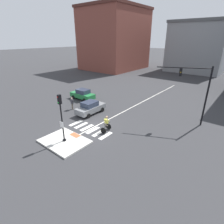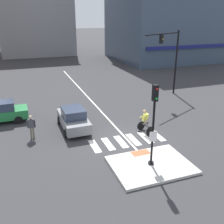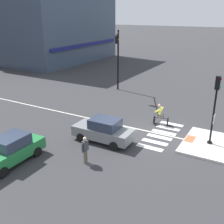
{
  "view_description": "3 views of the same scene",
  "coord_description": "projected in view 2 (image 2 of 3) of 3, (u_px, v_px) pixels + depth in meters",
  "views": [
    {
      "loc": [
        12.43,
        -11.71,
        9.1
      ],
      "look_at": [
        0.84,
        2.63,
        1.29
      ],
      "focal_mm": 28.29,
      "sensor_mm": 36.0,
      "label": 1
    },
    {
      "loc": [
        -6.24,
        -14.27,
        7.88
      ],
      "look_at": [
        -0.06,
        2.65,
        1.06
      ],
      "focal_mm": 41.23,
      "sensor_mm": 36.0,
      "label": 2
    },
    {
      "loc": [
        -17.18,
        -5.86,
        8.33
      ],
      "look_at": [
        -1.08,
        3.35,
        1.44
      ],
      "focal_mm": 43.58,
      "sensor_mm": 36.0,
      "label": 3
    }
  ],
  "objects": [
    {
      "name": "cyclist",
      "position": [
        145.0,
        121.0,
        18.1
      ],
      "size": [
        0.84,
        1.19,
        1.68
      ],
      "color": "black",
      "rests_on": "ground"
    },
    {
      "name": "crosswalk_stripe_d",
      "position": [
        133.0,
        139.0,
        17.33
      ],
      "size": [
        0.44,
        1.8,
        0.01
      ],
      "primitive_type": "cube",
      "color": "silver",
      "rests_on": "ground"
    },
    {
      "name": "crosswalk_stripe_e",
      "position": [
        145.0,
        137.0,
        17.62
      ],
      "size": [
        0.44,
        1.8,
        0.01
      ],
      "primitive_type": "cube",
      "color": "silver",
      "rests_on": "ground"
    },
    {
      "name": "crosswalk_stripe_f",
      "position": [
        157.0,
        135.0,
        17.91
      ],
      "size": [
        0.44,
        1.8,
        0.01
      ],
      "primitive_type": "cube",
      "color": "silver",
      "rests_on": "ground"
    },
    {
      "name": "traffic_light_mast",
      "position": [
        171.0,
        54.0,
        25.33
      ],
      "size": [
        4.95,
        2.48,
        6.49
      ],
      "color": "black",
      "rests_on": "ground"
    },
    {
      "name": "building_corner_left",
      "position": [
        35.0,
        21.0,
        54.73
      ],
      "size": [
        14.67,
        16.19,
        13.37
      ],
      "color": "gray",
      "rests_on": "ground"
    },
    {
      "name": "tactile_pad_front",
      "position": [
        141.0,
        153.0,
        15.36
      ],
      "size": [
        1.1,
        0.6,
        0.01
      ],
      "primitive_type": "cube",
      "color": "#DB5B38",
      "rests_on": "traffic_island"
    },
    {
      "name": "building_corner_right",
      "position": [
        170.0,
        18.0,
        47.14
      ],
      "size": [
        20.55,
        17.12,
        14.73
      ],
      "color": "#3D4C60",
      "rests_on": "ground"
    },
    {
      "name": "crosswalk_stripe_b",
      "position": [
        108.0,
        144.0,
        16.75
      ],
      "size": [
        0.44,
        1.8,
        0.01
      ],
      "primitive_type": "cube",
      "color": "silver",
      "rests_on": "ground"
    },
    {
      "name": "ground_plane",
      "position": [
        126.0,
        140.0,
        17.33
      ],
      "size": [
        300.0,
        300.0,
        0.0
      ],
      "primitive_type": "plane",
      "color": "#333335"
    },
    {
      "name": "crosswalk_stripe_c",
      "position": [
        121.0,
        142.0,
        17.04
      ],
      "size": [
        0.44,
        1.8,
        0.01
      ],
      "primitive_type": "cube",
      "color": "silver",
      "rests_on": "ground"
    },
    {
      "name": "pedestrian_at_curb_left",
      "position": [
        31.0,
        125.0,
        17.16
      ],
      "size": [
        0.55,
        0.27,
        1.67
      ],
      "color": "#6B6051",
      "rests_on": "ground"
    },
    {
      "name": "car_green_cross_left",
      "position": [
        0.0,
        112.0,
        19.89
      ],
      "size": [
        4.12,
        1.88,
        1.64
      ],
      "color": "#237A3D",
      "rests_on": "ground"
    },
    {
      "name": "lane_centre_line",
      "position": [
        88.0,
        97.0,
        26.12
      ],
      "size": [
        0.14,
        28.0,
        0.01
      ],
      "primitive_type": "cube",
      "color": "silver",
      "rests_on": "ground"
    },
    {
      "name": "signal_pole",
      "position": [
        154.0,
        118.0,
        13.26
      ],
      "size": [
        0.44,
        0.38,
        4.51
      ],
      "color": "black",
      "rests_on": "traffic_island"
    },
    {
      "name": "crosswalk_stripe_a",
      "position": [
        95.0,
        146.0,
        16.46
      ],
      "size": [
        0.44,
        1.8,
        0.01
      ],
      "primitive_type": "cube",
      "color": "silver",
      "rests_on": "ground"
    },
    {
      "name": "car_grey_westbound_near",
      "position": [
        73.0,
        119.0,
        18.66
      ],
      "size": [
        1.89,
        4.12,
        1.64
      ],
      "color": "slate",
      "rests_on": "ground"
    },
    {
      "name": "traffic_island",
      "position": [
        151.0,
        165.0,
        14.26
      ],
      "size": [
        4.35,
        3.28,
        0.15
      ],
      "primitive_type": "cube",
      "color": "beige",
      "rests_on": "ground"
    }
  ]
}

